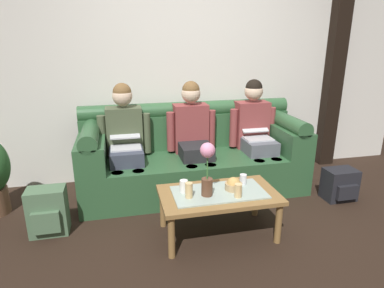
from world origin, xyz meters
TOP-DOWN VIEW (x-y plane):
  - ground_plane at (0.00, 0.00)m, footprint 14.00×14.00m
  - back_wall_patterned at (0.00, 1.70)m, footprint 6.00×0.12m
  - timber_pillar at (1.97, 1.58)m, footprint 0.20×0.20m
  - couch at (0.00, 1.17)m, footprint 2.45×0.88m
  - person_left at (-0.74, 1.16)m, footprint 0.56×0.67m
  - person_middle at (0.00, 1.17)m, footprint 0.56×0.67m
  - person_right at (0.74, 1.17)m, footprint 0.56×0.67m
  - coffee_table at (0.00, 0.18)m, footprint 1.01×0.57m
  - flower_vase at (-0.12, 0.14)m, footprint 0.12×0.12m
  - snack_bowl at (0.14, 0.19)m, footprint 0.15×0.15m
  - cup_near_left at (-0.29, 0.24)m, footprint 0.07×0.07m
  - cup_near_right at (0.12, 0.05)m, footprint 0.06×0.06m
  - cup_far_center at (0.26, 0.28)m, footprint 0.06×0.06m
  - cup_far_left at (-0.27, 0.13)m, footprint 0.06×0.06m
  - backpack_left at (-1.45, 0.52)m, footprint 0.32×0.25m
  - backpack_right at (1.47, 0.53)m, footprint 0.33×0.27m

SIDE VIEW (x-z plane):
  - ground_plane at x=0.00m, z-range 0.00..0.00m
  - backpack_right at x=1.47m, z-range 0.00..0.34m
  - backpack_left at x=-1.45m, z-range 0.00..0.42m
  - coffee_table at x=0.00m, z-range 0.15..0.56m
  - couch at x=0.00m, z-range -0.11..0.85m
  - snack_bowl at x=0.14m, z-range 0.39..0.51m
  - cup_far_center at x=0.26m, z-range 0.41..0.50m
  - cup_near_left at x=-0.29m, z-range 0.41..0.52m
  - cup_near_right at x=0.12m, z-range 0.41..0.53m
  - cup_far_left at x=-0.27m, z-range 0.41..0.54m
  - person_right at x=0.74m, z-range 0.05..1.27m
  - person_left at x=-0.74m, z-range 0.05..1.27m
  - person_middle at x=0.00m, z-range 0.05..1.27m
  - flower_vase at x=-0.12m, z-range 0.44..0.90m
  - back_wall_patterned at x=0.00m, z-range 0.00..2.90m
  - timber_pillar at x=1.97m, z-range 0.00..2.90m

